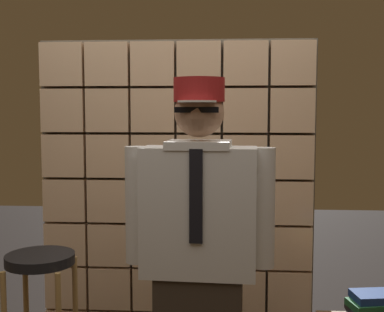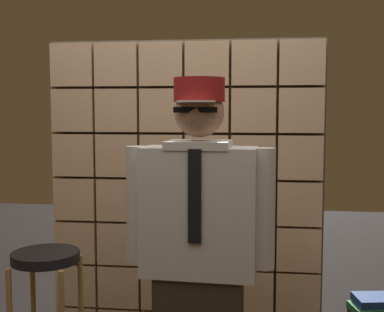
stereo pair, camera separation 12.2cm
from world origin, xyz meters
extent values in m
cube|color=#E0B78C|center=(-0.70, 1.17, 0.41)|extent=(0.27, 0.08, 0.27)
cube|color=#E0B78C|center=(-0.42, 1.17, 0.41)|extent=(0.27, 0.08, 0.27)
cube|color=#E0B78C|center=(-0.14, 1.17, 0.41)|extent=(0.27, 0.08, 0.27)
cube|color=#E0B78C|center=(0.14, 1.17, 0.41)|extent=(0.27, 0.08, 0.27)
cube|color=#E0B78C|center=(0.42, 1.17, 0.41)|extent=(0.27, 0.08, 0.27)
cube|color=#E0B78C|center=(0.70, 1.17, 0.41)|extent=(0.27, 0.08, 0.27)
cube|color=#E0B78C|center=(-0.70, 1.17, 0.70)|extent=(0.27, 0.08, 0.27)
cube|color=#E0B78C|center=(-0.42, 1.17, 0.70)|extent=(0.27, 0.08, 0.27)
cube|color=#E0B78C|center=(-0.14, 1.17, 0.70)|extent=(0.27, 0.08, 0.27)
cube|color=#E0B78C|center=(0.14, 1.17, 0.70)|extent=(0.27, 0.08, 0.27)
cube|color=#E0B78C|center=(0.42, 1.17, 0.70)|extent=(0.27, 0.08, 0.27)
cube|color=#E0B78C|center=(0.70, 1.17, 0.70)|extent=(0.27, 0.08, 0.27)
cube|color=#E0B78C|center=(-0.70, 1.17, 0.98)|extent=(0.27, 0.08, 0.27)
cube|color=#E0B78C|center=(-0.42, 1.17, 0.98)|extent=(0.27, 0.08, 0.27)
cube|color=#E0B78C|center=(-0.14, 1.17, 0.98)|extent=(0.27, 0.08, 0.27)
cube|color=#E0B78C|center=(0.14, 1.17, 0.98)|extent=(0.27, 0.08, 0.27)
cube|color=#E0B78C|center=(0.42, 1.17, 0.98)|extent=(0.27, 0.08, 0.27)
cube|color=#E0B78C|center=(0.70, 1.17, 0.98)|extent=(0.27, 0.08, 0.27)
cube|color=#E0B78C|center=(-0.70, 1.17, 1.26)|extent=(0.27, 0.08, 0.27)
cube|color=#E0B78C|center=(-0.42, 1.17, 1.26)|extent=(0.27, 0.08, 0.27)
cube|color=#E0B78C|center=(-0.14, 1.17, 1.26)|extent=(0.27, 0.08, 0.27)
cube|color=#E0B78C|center=(0.14, 1.17, 1.26)|extent=(0.27, 0.08, 0.27)
cube|color=#E0B78C|center=(0.42, 1.17, 1.26)|extent=(0.27, 0.08, 0.27)
cube|color=#E0B78C|center=(0.70, 1.17, 1.26)|extent=(0.27, 0.08, 0.27)
cube|color=#E0B78C|center=(-0.70, 1.17, 1.54)|extent=(0.27, 0.08, 0.27)
cube|color=#E0B78C|center=(-0.42, 1.17, 1.54)|extent=(0.27, 0.08, 0.27)
cube|color=#E0B78C|center=(-0.14, 1.17, 1.54)|extent=(0.27, 0.08, 0.27)
cube|color=#E0B78C|center=(0.14, 1.17, 1.54)|extent=(0.27, 0.08, 0.27)
cube|color=#E0B78C|center=(0.42, 1.17, 1.54)|extent=(0.27, 0.08, 0.27)
cube|color=#E0B78C|center=(0.70, 1.17, 1.54)|extent=(0.27, 0.08, 0.27)
cube|color=#E0B78C|center=(-0.70, 1.17, 1.82)|extent=(0.27, 0.08, 0.27)
cube|color=#E0B78C|center=(-0.42, 1.17, 1.82)|extent=(0.27, 0.08, 0.27)
cube|color=#E0B78C|center=(-0.14, 1.17, 1.82)|extent=(0.27, 0.08, 0.27)
cube|color=#E0B78C|center=(0.14, 1.17, 1.82)|extent=(0.27, 0.08, 0.27)
cube|color=#E0B78C|center=(0.42, 1.17, 1.82)|extent=(0.27, 0.08, 0.27)
cube|color=#E0B78C|center=(0.70, 1.17, 1.82)|extent=(0.27, 0.08, 0.27)
cube|color=#5B5447|center=(0.00, 1.22, 0.98)|extent=(1.71, 0.02, 1.99)
cube|color=silver|center=(0.19, 0.27, 1.09)|extent=(0.52, 0.25, 0.57)
cube|color=black|center=(0.18, 0.16, 1.18)|extent=(0.06, 0.01, 0.40)
cube|color=silver|center=(0.19, 0.27, 1.39)|extent=(0.29, 0.24, 0.04)
sphere|color=#A87A5B|center=(0.19, 0.27, 1.53)|extent=(0.22, 0.22, 0.22)
ellipsoid|color=black|center=(0.19, 0.23, 1.49)|extent=(0.15, 0.08, 0.10)
cube|color=black|center=(0.18, 0.17, 1.54)|extent=(0.19, 0.02, 0.02)
cylinder|color=white|center=(0.19, 0.19, 1.58)|extent=(0.17, 0.17, 0.01)
cylinder|color=maroon|center=(0.19, 0.27, 1.63)|extent=(0.22, 0.22, 0.10)
cylinder|color=silver|center=(0.47, 0.26, 1.12)|extent=(0.11, 0.11, 0.53)
cylinder|color=silver|center=(-0.09, 0.29, 1.12)|extent=(0.11, 0.11, 0.53)
cylinder|color=black|center=(-0.61, 0.47, 0.80)|extent=(0.34, 0.34, 0.05)
cube|color=black|center=(0.96, 0.25, 0.67)|extent=(0.23, 0.19, 0.04)
cube|color=#1E592D|center=(0.94, 0.23, 0.70)|extent=(0.21, 0.17, 0.03)
cube|color=navy|center=(0.96, 0.25, 0.73)|extent=(0.21, 0.16, 0.03)
camera|label=1|loc=(0.31, -1.96, 1.54)|focal=47.87mm
camera|label=2|loc=(0.43, -1.95, 1.54)|focal=47.87mm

